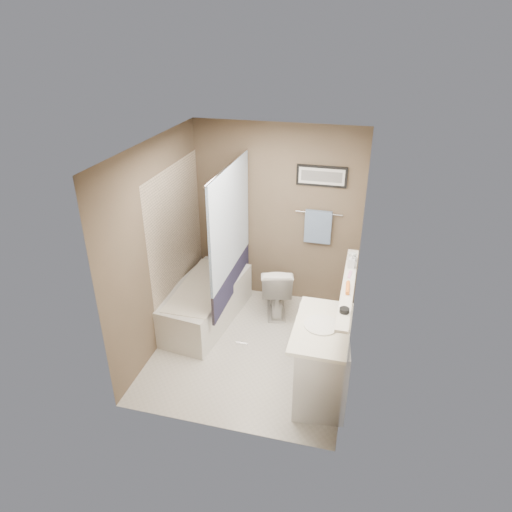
% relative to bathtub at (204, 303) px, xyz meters
% --- Properties ---
extents(ground, '(2.50, 2.50, 0.00)m').
position_rel_bathtub_xyz_m(ground, '(0.75, -0.41, -0.25)').
color(ground, silver).
rests_on(ground, ground).
extents(ceiling, '(2.20, 2.50, 0.04)m').
position_rel_bathtub_xyz_m(ceiling, '(0.75, -0.41, 2.13)').
color(ceiling, white).
rests_on(ceiling, wall_back).
extents(wall_back, '(2.20, 0.04, 2.40)m').
position_rel_bathtub_xyz_m(wall_back, '(0.75, 0.82, 0.95)').
color(wall_back, brown).
rests_on(wall_back, ground).
extents(wall_front, '(2.20, 0.04, 2.40)m').
position_rel_bathtub_xyz_m(wall_front, '(0.75, -1.64, 0.95)').
color(wall_front, brown).
rests_on(wall_front, ground).
extents(wall_left, '(0.04, 2.50, 2.40)m').
position_rel_bathtub_xyz_m(wall_left, '(-0.33, -0.41, 0.95)').
color(wall_left, brown).
rests_on(wall_left, ground).
extents(wall_right, '(0.04, 2.50, 2.40)m').
position_rel_bathtub_xyz_m(wall_right, '(1.83, -0.41, 0.95)').
color(wall_right, brown).
rests_on(wall_right, ground).
extents(tile_surround, '(0.02, 1.55, 2.00)m').
position_rel_bathtub_xyz_m(tile_surround, '(-0.34, 0.09, 0.75)').
color(tile_surround, '#C7B297').
rests_on(tile_surround, wall_left).
extents(curtain_rod, '(0.02, 1.55, 0.02)m').
position_rel_bathtub_xyz_m(curtain_rod, '(0.35, 0.09, 1.80)').
color(curtain_rod, silver).
rests_on(curtain_rod, wall_left).
extents(curtain_upper, '(0.03, 1.45, 1.28)m').
position_rel_bathtub_xyz_m(curtain_upper, '(0.35, 0.09, 1.15)').
color(curtain_upper, white).
rests_on(curtain_upper, curtain_rod).
extents(curtain_lower, '(0.03, 1.45, 0.36)m').
position_rel_bathtub_xyz_m(curtain_lower, '(0.35, 0.09, 0.33)').
color(curtain_lower, '#252342').
rests_on(curtain_lower, curtain_rod).
extents(mirror, '(0.02, 1.60, 1.00)m').
position_rel_bathtub_xyz_m(mirror, '(1.84, -0.56, 1.37)').
color(mirror, silver).
rests_on(mirror, wall_right).
extents(shelf, '(0.12, 1.60, 0.03)m').
position_rel_bathtub_xyz_m(shelf, '(1.79, -0.56, 0.85)').
color(shelf, silver).
rests_on(shelf, wall_right).
extents(towel_bar, '(0.60, 0.02, 0.02)m').
position_rel_bathtub_xyz_m(towel_bar, '(1.30, 0.81, 1.05)').
color(towel_bar, silver).
rests_on(towel_bar, wall_back).
extents(towel, '(0.34, 0.05, 0.44)m').
position_rel_bathtub_xyz_m(towel, '(1.30, 0.79, 0.87)').
color(towel, '#9ABAE0').
rests_on(towel, towel_bar).
extents(art_frame, '(0.62, 0.02, 0.26)m').
position_rel_bathtub_xyz_m(art_frame, '(1.30, 0.82, 1.53)').
color(art_frame, black).
rests_on(art_frame, wall_back).
extents(art_mat, '(0.56, 0.00, 0.20)m').
position_rel_bathtub_xyz_m(art_mat, '(1.30, 0.81, 1.53)').
color(art_mat, white).
rests_on(art_mat, art_frame).
extents(art_image, '(0.50, 0.00, 0.13)m').
position_rel_bathtub_xyz_m(art_image, '(1.30, 0.81, 1.53)').
color(art_image, '#595959').
rests_on(art_image, art_mat).
extents(door, '(0.80, 0.02, 2.00)m').
position_rel_bathtub_xyz_m(door, '(1.30, -1.65, 0.75)').
color(door, silver).
rests_on(door, wall_front).
extents(door_handle, '(0.10, 0.02, 0.02)m').
position_rel_bathtub_xyz_m(door_handle, '(0.97, -1.60, 0.75)').
color(door_handle, silver).
rests_on(door_handle, door).
extents(bathtub, '(0.88, 1.57, 0.50)m').
position_rel_bathtub_xyz_m(bathtub, '(0.00, 0.00, 0.00)').
color(bathtub, silver).
rests_on(bathtub, ground).
extents(tub_rim, '(0.56, 1.36, 0.02)m').
position_rel_bathtub_xyz_m(tub_rim, '(0.00, 0.00, 0.25)').
color(tub_rim, white).
rests_on(tub_rim, bathtub).
extents(toilet, '(0.56, 0.77, 0.71)m').
position_rel_bathtub_xyz_m(toilet, '(0.85, 0.42, 0.11)').
color(toilet, white).
rests_on(toilet, ground).
extents(vanity, '(0.60, 0.95, 0.80)m').
position_rel_bathtub_xyz_m(vanity, '(1.60, -0.94, 0.15)').
color(vanity, silver).
rests_on(vanity, ground).
extents(countertop, '(0.54, 0.96, 0.04)m').
position_rel_bathtub_xyz_m(countertop, '(1.59, -0.94, 0.57)').
color(countertop, white).
rests_on(countertop, vanity).
extents(sink_basin, '(0.34, 0.34, 0.01)m').
position_rel_bathtub_xyz_m(sink_basin, '(1.58, -0.94, 0.60)').
color(sink_basin, white).
rests_on(sink_basin, countertop).
extents(faucet_spout, '(0.02, 0.02, 0.10)m').
position_rel_bathtub_xyz_m(faucet_spout, '(1.78, -0.94, 0.64)').
color(faucet_spout, white).
rests_on(faucet_spout, countertop).
extents(faucet_knob, '(0.05, 0.05, 0.05)m').
position_rel_bathtub_xyz_m(faucet_knob, '(1.78, -0.84, 0.62)').
color(faucet_knob, silver).
rests_on(faucet_knob, countertop).
extents(candle_bowl_near, '(0.09, 0.09, 0.04)m').
position_rel_bathtub_xyz_m(candle_bowl_near, '(1.79, -1.07, 0.89)').
color(candle_bowl_near, black).
rests_on(candle_bowl_near, shelf).
extents(hair_brush_front, '(0.05, 0.22, 0.04)m').
position_rel_bathtub_xyz_m(hair_brush_front, '(1.79, -0.67, 0.89)').
color(hair_brush_front, orange).
rests_on(hair_brush_front, shelf).
extents(pink_comb, '(0.04, 0.16, 0.01)m').
position_rel_bathtub_xyz_m(pink_comb, '(1.79, -0.36, 0.87)').
color(pink_comb, pink).
rests_on(pink_comb, shelf).
extents(glass_jar, '(0.08, 0.08, 0.10)m').
position_rel_bathtub_xyz_m(glass_jar, '(1.79, -0.05, 0.92)').
color(glass_jar, silver).
rests_on(glass_jar, shelf).
extents(soap_bottle, '(0.07, 0.08, 0.16)m').
position_rel_bathtub_xyz_m(soap_bottle, '(1.79, -0.19, 0.95)').
color(soap_bottle, '#999999').
rests_on(soap_bottle, shelf).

